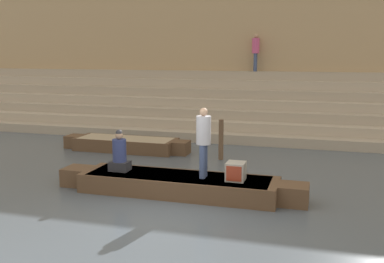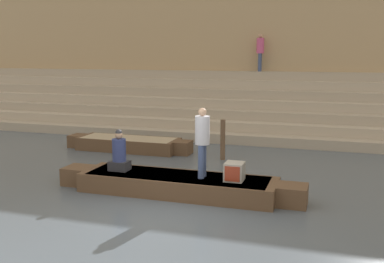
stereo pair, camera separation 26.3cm
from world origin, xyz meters
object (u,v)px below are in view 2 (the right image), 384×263
object	(u,v)px
mooring_post	(223,140)
person_rowing	(119,154)
person_standing	(202,138)
rowboat_main	(177,184)
tv_set	(234,172)
person_on_steps	(260,50)
moored_boat_shore	(129,144)

from	to	relation	value
mooring_post	person_rowing	bearing A→B (deg)	-114.80
person_standing	mooring_post	distance (m)	3.95
person_standing	rowboat_main	bearing A→B (deg)	-161.71
tv_set	mooring_post	distance (m)	4.08
tv_set	person_on_steps	distance (m)	11.02
moored_boat_shore	rowboat_main	bearing A→B (deg)	-49.24
tv_set	rowboat_main	bearing A→B (deg)	172.79
person_standing	person_rowing	world-z (taller)	person_standing
tv_set	person_on_steps	world-z (taller)	person_on_steps
person_standing	tv_set	size ratio (longest dim) A/B	3.52
person_rowing	person_on_steps	world-z (taller)	person_on_steps
person_rowing	person_standing	bearing A→B (deg)	-6.59
rowboat_main	person_on_steps	distance (m)	11.07
person_standing	person_rowing	xyz separation A→B (m)	(-2.22, -0.00, -0.55)
rowboat_main	person_on_steps	size ratio (longest dim) A/B	3.71
tv_set	mooring_post	bearing A→B (deg)	101.03
person_standing	person_on_steps	world-z (taller)	person_on_steps
mooring_post	person_on_steps	world-z (taller)	person_on_steps
person_on_steps	person_rowing	bearing A→B (deg)	-6.82
rowboat_main	mooring_post	bearing A→B (deg)	87.54
person_rowing	mooring_post	world-z (taller)	person_rowing
moored_boat_shore	mooring_post	distance (m)	3.61
rowboat_main	person_on_steps	world-z (taller)	person_on_steps
person_rowing	moored_boat_shore	bearing A→B (deg)	106.37
person_standing	moored_boat_shore	xyz separation A→B (m)	(-4.01, 4.23, -1.20)
person_standing	mooring_post	xyz separation A→B (m)	(-0.44, 3.85, -0.78)
person_rowing	person_on_steps	distance (m)	11.03
tv_set	moored_boat_shore	xyz separation A→B (m)	(-4.81, 4.26, -0.44)
person_rowing	mooring_post	xyz separation A→B (m)	(1.78, 3.85, -0.23)
moored_boat_shore	mooring_post	bearing A→B (deg)	-3.75
person_standing	tv_set	xyz separation A→B (m)	(0.80, -0.03, -0.76)
person_on_steps	mooring_post	bearing A→B (deg)	2.57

